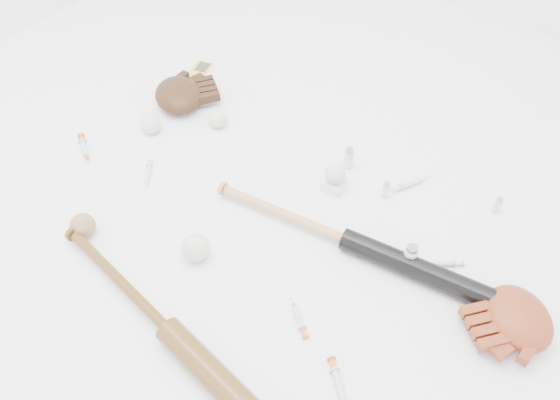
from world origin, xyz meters
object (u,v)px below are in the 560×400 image
Objects in this scene: pedestal at (334,184)px; glove_dark at (178,95)px; bat_wood at (169,331)px; bat_dark at (346,240)px.

glove_dark is at bearing 179.09° from pedestal.
pedestal is at bearing 93.00° from bat_wood.
bat_dark is 0.95× the size of bat_wood.
bat_dark is 0.23m from pedestal.
bat_wood is 0.94m from glove_dark.
bat_dark is at bearing 22.38° from glove_dark.
bat_dark is 0.85m from glove_dark.
bat_wood reaches higher than bat_dark.
bat_wood is at bearing -94.11° from pedestal.
glove_dark is (-0.83, 0.18, 0.01)m from bat_dark.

